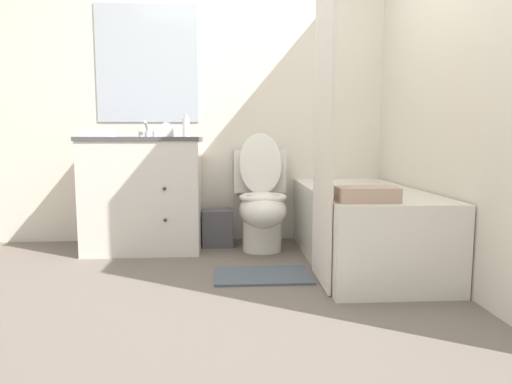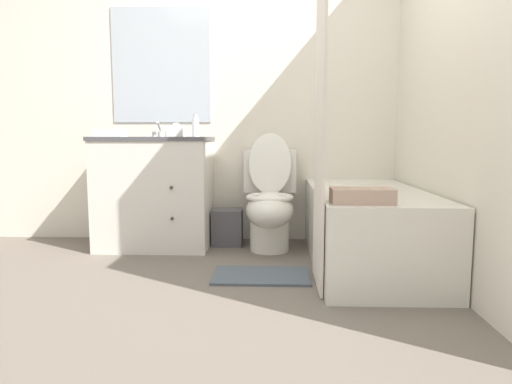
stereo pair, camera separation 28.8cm
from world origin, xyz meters
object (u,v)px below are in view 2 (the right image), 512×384
at_px(bathtub, 368,228).
at_px(wastebasket, 227,227).
at_px(bath_mat, 261,276).
at_px(sink_faucet, 160,133).
at_px(bath_towel_folded, 362,196).
at_px(hand_towel_folded, 110,133).
at_px(soap_dispenser, 196,127).
at_px(tissue_box, 176,131).
at_px(vanity_cabinet, 156,191).
at_px(toilet, 270,202).

xyz_separation_m(bathtub, wastebasket, (-1.00, 0.55, -0.12)).
bearing_deg(bath_mat, bathtub, 22.13).
height_order(sink_faucet, bath_towel_folded, sink_faucet).
bearing_deg(hand_towel_folded, bathtub, -10.07).
bearing_deg(soap_dispenser, tissue_box, -170.68).
height_order(bathtub, bath_mat, bathtub).
relative_size(vanity_cabinet, soap_dispenser, 5.14).
xyz_separation_m(toilet, bath_towel_folded, (0.50, -1.03, 0.19)).
xyz_separation_m(bathtub, soap_dispenser, (-1.24, 0.47, 0.68)).
bearing_deg(bath_towel_folded, wastebasket, 125.98).
bearing_deg(tissue_box, vanity_cabinet, 168.02).
xyz_separation_m(vanity_cabinet, sink_faucet, (-0.00, 0.20, 0.46)).
bearing_deg(bathtub, bath_mat, -157.87).
distance_m(bath_towel_folded, bath_mat, 0.84).
bearing_deg(bath_towel_folded, tissue_box, 139.10).
bearing_deg(bath_towel_folded, bathtub, 75.02).
bearing_deg(toilet, vanity_cabinet, 175.92).
bearing_deg(wastebasket, sink_faucet, 166.14).
distance_m(vanity_cabinet, wastebasket, 0.64).
bearing_deg(sink_faucet, vanity_cabinet, -90.00).
relative_size(toilet, hand_towel_folded, 4.24).
distance_m(vanity_cabinet, toilet, 0.91).
relative_size(vanity_cabinet, wastebasket, 3.03).
bearing_deg(bath_mat, hand_towel_folded, 151.59).
bearing_deg(hand_towel_folded, bath_mat, -28.41).
height_order(toilet, bathtub, toilet).
distance_m(sink_faucet, bath_towel_folded, 1.94).
xyz_separation_m(tissue_box, hand_towel_folded, (-0.47, -0.12, -0.01)).
relative_size(sink_faucet, bathtub, 0.09).
bearing_deg(vanity_cabinet, wastebasket, 6.50).
relative_size(wastebasket, soap_dispenser, 1.70).
xyz_separation_m(hand_towel_folded, bath_mat, (1.14, -0.62, -0.89)).
bearing_deg(tissue_box, hand_towel_folded, -165.55).
height_order(vanity_cabinet, wastebasket, vanity_cabinet).
distance_m(toilet, soap_dispenser, 0.81).
distance_m(bathtub, hand_towel_folded, 1.99).
bearing_deg(wastebasket, vanity_cabinet, -173.50).
relative_size(soap_dispenser, bath_mat, 0.28).
distance_m(wastebasket, soap_dispenser, 0.83).
xyz_separation_m(wastebasket, bath_towel_folded, (0.84, -1.16, 0.41)).
xyz_separation_m(wastebasket, soap_dispenser, (-0.23, -0.08, 0.80)).
xyz_separation_m(sink_faucet, wastebasket, (0.56, -0.14, -0.76)).
relative_size(sink_faucet, hand_towel_folded, 0.67).
xyz_separation_m(vanity_cabinet, soap_dispenser, (0.33, -0.01, 0.50)).
bearing_deg(toilet, wastebasket, 159.45).
bearing_deg(wastebasket, soap_dispenser, -161.49).
relative_size(sink_faucet, toilet, 0.16).
bearing_deg(wastebasket, toilet, -20.55).
xyz_separation_m(sink_faucet, bathtub, (1.56, -0.69, -0.64)).
bearing_deg(wastebasket, bath_mat, -70.80).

